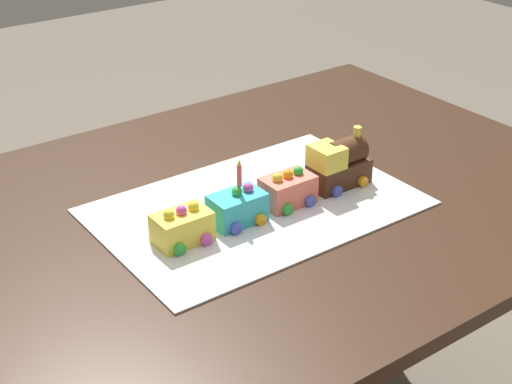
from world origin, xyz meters
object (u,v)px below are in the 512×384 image
Objects in this scene: cake_locomotive at (339,164)px; birthday_candle at (239,173)px; cake_car_caboose_lemon at (182,227)px; dining_table at (256,246)px; cake_car_gondola_turquoise at (237,208)px; cake_car_tanker_coral at (288,190)px.

birthday_candle is at bearing -0.00° from cake_locomotive.
birthday_candle is (-0.12, -0.00, 0.07)m from cake_car_caboose_lemon.
cake_locomotive reaches higher than cake_car_caboose_lemon.
dining_table is 0.24m from cake_locomotive.
cake_car_gondola_turquoise is 0.12m from cake_car_caboose_lemon.
cake_car_tanker_coral is at bearing 124.79° from dining_table.
birthday_candle reaches higher than cake_car_gondola_turquoise.
cake_car_tanker_coral is at bearing 180.00° from cake_car_caboose_lemon.
birthday_candle is (0.24, -0.00, 0.05)m from cake_locomotive.
cake_car_tanker_coral and cake_car_gondola_turquoise have the same top height.
cake_car_tanker_coral is at bearing 180.00° from cake_car_gondola_turquoise.
cake_car_tanker_coral is (0.13, 0.00, -0.02)m from cake_locomotive.
birthday_candle reaches higher than cake_locomotive.
birthday_candle is (0.08, 0.05, 0.21)m from dining_table.
cake_car_gondola_turquoise is at bearing 0.00° from cake_locomotive.
cake_locomotive is 1.40× the size of cake_car_caboose_lemon.
cake_locomotive is 0.25m from birthday_candle.
cake_car_caboose_lemon is (0.12, 0.00, 0.00)m from cake_car_gondola_turquoise.
dining_table is 14.00× the size of cake_car_caboose_lemon.
cake_car_tanker_coral is 1.00× the size of cake_car_caboose_lemon.
dining_table is 0.23m from birthday_candle.
cake_car_tanker_coral is 1.86× the size of birthday_candle.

